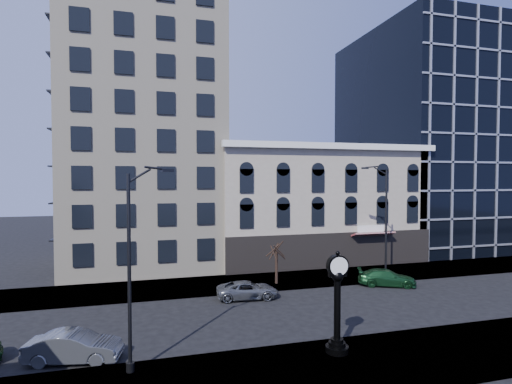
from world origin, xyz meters
name	(u,v)px	position (x,y,z in m)	size (l,w,h in m)	color
ground	(243,317)	(0.00, 0.00, 0.00)	(160.00, 160.00, 0.00)	black
sidewalk_far	(221,284)	(0.00, 8.00, 0.06)	(160.00, 6.00, 0.12)	gray
sidewalk_near	(284,374)	(0.00, -8.00, 0.06)	(160.00, 6.00, 0.12)	gray
cream_tower	(144,80)	(-6.11, 18.88, 19.32)	(15.90, 15.40, 42.50)	beige
victorian_row	(314,206)	(12.00, 15.89, 6.00)	(22.60, 11.19, 12.50)	#AFA390
glass_office	(435,142)	(32.00, 20.91, 14.00)	(20.00, 20.15, 28.00)	black
street_clock	(337,307)	(3.36, -6.67, 2.48)	(1.18, 1.18, 5.22)	black
street_lamp_near	(144,213)	(-6.13, -5.75, 7.42)	(2.39, 1.12, 9.67)	black
street_lamp_far	(378,192)	(13.87, 6.24, 7.82)	(2.55, 1.10, 10.20)	black
bare_tree_far	(277,245)	(4.60, 6.87, 3.38)	(2.53, 2.53, 4.34)	black
car_near_b	(74,347)	(-9.50, -3.94, 0.74)	(1.58, 4.52, 1.49)	#595B60
car_far_a	(248,290)	(1.28, 3.77, 0.64)	(2.14, 4.63, 1.29)	#595B60
car_far_b	(387,278)	(13.44, 4.11, 0.68)	(1.91, 4.71, 1.37)	#143F1E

